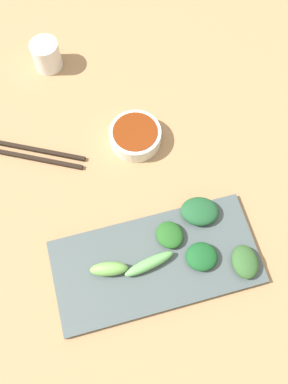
{
  "coord_description": "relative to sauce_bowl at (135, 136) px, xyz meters",
  "views": [
    {
      "loc": [
        0.27,
        -0.06,
        0.76
      ],
      "look_at": [
        -0.02,
        0.01,
        0.05
      ],
      "focal_mm": 38.66,
      "sensor_mm": 36.0,
      "label": 1
    }
  ],
  "objects": [
    {
      "name": "broccoli_stalk_0",
      "position": [
        0.25,
        -0.11,
        0.01
      ],
      "size": [
        0.04,
        0.07,
        0.03
      ],
      "primitive_type": "ellipsoid",
      "rotation": [
        0.0,
        0.0,
        -0.19
      ],
      "color": "#72B050",
      "rests_on": "serving_plate"
    },
    {
      "name": "broccoli_leafy_5",
      "position": [
        0.27,
        0.05,
        0.0
      ],
      "size": [
        0.06,
        0.06,
        0.02
      ],
      "primitive_type": "ellipsoid",
      "rotation": [
        0.0,
        0.0,
        -0.15
      ],
      "color": "#175022",
      "rests_on": "serving_plate"
    },
    {
      "name": "broccoli_stalk_3",
      "position": [
        0.26,
        -0.04,
        0.0
      ],
      "size": [
        0.04,
        0.1,
        0.02
      ],
      "primitive_type": "ellipsoid",
      "rotation": [
        0.0,
        0.0,
        0.18
      ],
      "color": "#63A858",
      "rests_on": "serving_plate"
    },
    {
      "name": "tabletop",
      "position": [
        0.14,
        -0.03,
        -0.03
      ],
      "size": [
        2.1,
        2.1,
        0.02
      ],
      "primitive_type": "cube",
      "color": "#A37B51",
      "rests_on": "ground"
    },
    {
      "name": "chopsticks",
      "position": [
        -0.03,
        -0.21,
        -0.02
      ],
      "size": [
        0.13,
        0.22,
        0.01
      ],
      "rotation": [
        0.0,
        0.0,
        -0.47
      ],
      "color": "black",
      "rests_on": "tabletop"
    },
    {
      "name": "serving_plate",
      "position": [
        0.25,
        -0.03,
        -0.01
      ],
      "size": [
        0.17,
        0.36,
        0.01
      ],
      "primitive_type": "cube",
      "color": "#455151",
      "rests_on": "tabletop"
    },
    {
      "name": "tea_cup",
      "position": [
        -0.24,
        -0.14,
        0.01
      ],
      "size": [
        0.06,
        0.06,
        0.06
      ],
      "primitive_type": "cylinder",
      "color": "white",
      "rests_on": "tabletop"
    },
    {
      "name": "sauce_bowl",
      "position": [
        0.0,
        0.0,
        0.0
      ],
      "size": [
        0.1,
        0.1,
        0.04
      ],
      "color": "silver",
      "rests_on": "tabletop"
    },
    {
      "name": "broccoli_leafy_4",
      "position": [
        0.19,
        0.07,
        0.0
      ],
      "size": [
        0.07,
        0.08,
        0.02
      ],
      "primitive_type": "ellipsoid",
      "rotation": [
        0.0,
        0.0,
        -0.3
      ],
      "color": "#1D502A",
      "rests_on": "serving_plate"
    },
    {
      "name": "broccoli_leafy_1",
      "position": [
        0.22,
        0.01,
        0.0
      ],
      "size": [
        0.06,
        0.06,
        0.02
      ],
      "primitive_type": "ellipsoid",
      "rotation": [
        0.0,
        0.0,
        0.32
      ],
      "color": "#22571F",
      "rests_on": "serving_plate"
    },
    {
      "name": "broccoli_leafy_2",
      "position": [
        0.3,
        0.12,
        0.0
      ],
      "size": [
        0.07,
        0.05,
        0.02
      ],
      "primitive_type": "ellipsoid",
      "rotation": [
        0.0,
        0.0,
        -0.11
      ],
      "color": "#305829",
      "rests_on": "serving_plate"
    }
  ]
}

